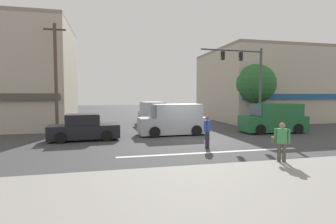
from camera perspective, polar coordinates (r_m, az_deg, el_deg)
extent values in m
plane|color=#3D3D3F|center=(15.97, 4.74, -6.14)|extent=(120.00, 120.00, 0.00)
cube|color=silver|center=(12.74, 9.62, -8.66)|extent=(9.00, 0.24, 0.01)
cube|color=gray|center=(8.50, 23.20, -14.66)|extent=(40.00, 5.00, 0.16)
cube|color=#B7AD99|center=(25.96, -32.20, 6.41)|extent=(10.80, 8.90, 8.43)
cube|color=gray|center=(26.57, -32.53, 15.85)|extent=(10.80, 8.90, 0.30)
cube|color=#B7AD99|center=(31.53, 19.51, 5.14)|extent=(11.37, 11.23, 7.30)
cube|color=#1E5184|center=(26.87, 26.04, 3.04)|extent=(10.80, 0.24, 0.50)
cube|color=gray|center=(31.87, 19.66, 11.99)|extent=(11.37, 11.23, 0.30)
cylinder|color=#4C3823|center=(24.46, 18.47, -0.03)|extent=(0.32, 0.32, 2.45)
sphere|color=#28602D|center=(24.44, 18.59, 5.86)|extent=(3.45, 3.45, 3.45)
cylinder|color=brown|center=(19.22, -23.20, 6.42)|extent=(0.22, 0.22, 7.48)
cube|color=#473828|center=(19.68, -23.46, 16.16)|extent=(1.40, 0.12, 0.10)
cylinder|color=#47474C|center=(20.94, 19.44, 4.50)|extent=(0.18, 0.18, 6.20)
cylinder|color=#47474C|center=(19.95, 13.76, 12.89)|extent=(4.80, 0.27, 0.12)
cube|color=black|center=(20.23, 15.57, 11.58)|extent=(0.21, 0.25, 0.60)
sphere|color=black|center=(20.20, 15.28, 12.11)|extent=(0.12, 0.12, 0.12)
sphere|color=black|center=(20.17, 15.27, 11.61)|extent=(0.12, 0.12, 0.12)
sphere|color=green|center=(20.15, 15.26, 11.10)|extent=(0.12, 0.12, 0.12)
cube|color=black|center=(19.55, 11.85, 11.92)|extent=(0.21, 0.25, 0.60)
sphere|color=black|center=(19.53, 11.54, 12.47)|extent=(0.12, 0.12, 0.12)
sphere|color=black|center=(19.50, 11.53, 11.94)|extent=(0.12, 0.12, 0.12)
sphere|color=green|center=(19.48, 11.53, 11.42)|extent=(0.12, 0.12, 0.12)
cube|color=black|center=(16.68, -17.71, -4.00)|extent=(4.20, 1.95, 0.80)
cube|color=black|center=(16.60, -18.10, -1.55)|extent=(1.99, 1.67, 0.64)
cube|color=#475666|center=(16.61, -14.75, -1.49)|extent=(0.15, 1.44, 0.54)
cylinder|color=black|center=(17.57, -13.49, -4.27)|extent=(0.65, 0.22, 0.64)
cylinder|color=black|center=(15.89, -13.14, -5.10)|extent=(0.65, 0.22, 0.64)
cylinder|color=black|center=(17.62, -21.79, -4.41)|extent=(0.65, 0.22, 0.64)
cylinder|color=black|center=(15.95, -22.34, -5.25)|extent=(0.65, 0.22, 0.64)
cube|color=#1E6033|center=(20.60, 21.79, -2.32)|extent=(4.71, 2.14, 1.10)
cube|color=#1E6033|center=(20.68, 22.56, 0.46)|extent=(3.31, 2.01, 0.90)
cube|color=#475666|center=(19.87, 18.59, 0.43)|extent=(0.17, 1.66, 0.76)
cylinder|color=black|center=(19.13, 19.52, -3.62)|extent=(0.73, 0.25, 0.72)
cylinder|color=black|center=(20.75, 17.07, -3.02)|extent=(0.73, 0.25, 0.72)
cylinder|color=black|center=(20.65, 26.49, -3.28)|extent=(0.73, 0.25, 0.72)
cylinder|color=black|center=(22.16, 23.71, -2.76)|extent=(0.73, 0.25, 0.72)
cube|color=#999EA3|center=(18.00, 0.93, -2.89)|extent=(4.66, 1.99, 1.10)
cube|color=#999EA3|center=(17.99, 1.85, 0.30)|extent=(3.26, 1.90, 0.90)
cube|color=#475666|center=(17.60, -3.21, 0.22)|extent=(0.11, 1.66, 0.76)
cylinder|color=black|center=(16.81, -2.91, -4.40)|extent=(0.73, 0.22, 0.72)
cylinder|color=black|center=(18.59, -4.09, -3.63)|extent=(0.73, 0.22, 0.72)
cylinder|color=black|center=(17.62, 6.23, -4.04)|extent=(0.73, 0.22, 0.72)
cylinder|color=black|center=(19.33, 4.25, -3.35)|extent=(0.73, 0.22, 0.72)
cube|color=#999EA3|center=(24.26, -3.59, -1.21)|extent=(2.02, 4.67, 1.10)
cube|color=#999EA3|center=(23.90, -3.46, 1.12)|extent=(1.93, 3.27, 0.90)
cube|color=#475666|center=(25.48, -4.21, 1.27)|extent=(1.66, 0.13, 0.76)
cylinder|color=black|center=(25.51, -6.27, -1.67)|extent=(0.23, 0.73, 0.72)
cylinder|color=black|center=(25.87, -2.24, -1.58)|extent=(0.23, 0.73, 0.72)
cylinder|color=black|center=(22.72, -5.13, -2.31)|extent=(0.23, 0.73, 0.72)
cylinder|color=black|center=(23.11, -0.63, -2.20)|extent=(0.23, 0.73, 0.72)
cylinder|color=#4C4742|center=(11.08, 23.95, -8.54)|extent=(0.14, 0.14, 0.86)
cylinder|color=#4C4742|center=(11.08, 23.01, -8.51)|extent=(0.14, 0.14, 0.86)
cube|color=#3F8C4C|center=(10.95, 23.58, -4.84)|extent=(0.42, 0.39, 0.58)
sphere|color=#9E7051|center=(10.90, 23.63, -2.71)|extent=(0.22, 0.22, 0.22)
cylinder|color=#3F8C4C|center=(10.96, 24.83, -4.87)|extent=(0.09, 0.09, 0.56)
cylinder|color=#3F8C4C|center=(10.96, 22.32, -4.81)|extent=(0.09, 0.09, 0.56)
cube|color=brown|center=(11.02, 21.88, -5.66)|extent=(0.26, 0.30, 0.24)
cylinder|color=#232838|center=(13.57, 8.39, -6.06)|extent=(0.14, 0.14, 0.86)
cylinder|color=#232838|center=(13.73, 8.69, -5.95)|extent=(0.14, 0.14, 0.86)
cube|color=#2D4CA5|center=(13.55, 8.57, -3.00)|extent=(0.41, 0.41, 0.58)
sphere|color=brown|center=(13.51, 8.59, -1.28)|extent=(0.22, 0.22, 0.22)
cylinder|color=#2D4CA5|center=(13.33, 8.16, -3.11)|extent=(0.09, 0.09, 0.56)
cylinder|color=#2D4CA5|center=(13.77, 8.97, -2.90)|extent=(0.09, 0.09, 0.56)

